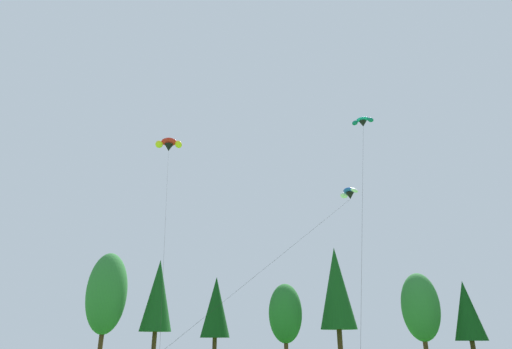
# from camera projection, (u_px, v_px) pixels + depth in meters

# --- Properties ---
(treeline_tree_a) EXTENTS (5.83, 5.83, 14.93)m
(treeline_tree_a) POSITION_uv_depth(u_px,v_px,m) (107.00, 293.00, 63.83)
(treeline_tree_a) COLOR #472D19
(treeline_tree_a) RESTS_ON ground_plane
(treeline_tree_b) EXTENTS (4.73, 4.73, 14.25)m
(treeline_tree_b) POSITION_uv_depth(u_px,v_px,m) (158.00, 295.00, 65.37)
(treeline_tree_b) COLOR #472D19
(treeline_tree_b) RESTS_ON ground_plane
(treeline_tree_c) EXTENTS (3.99, 3.99, 10.85)m
(treeline_tree_c) POSITION_uv_depth(u_px,v_px,m) (216.00, 307.00, 59.41)
(treeline_tree_c) COLOR #472D19
(treeline_tree_c) RESTS_ON ground_plane
(treeline_tree_d) EXTENTS (4.40, 4.40, 9.64)m
(treeline_tree_d) POSITION_uv_depth(u_px,v_px,m) (285.00, 313.00, 57.19)
(treeline_tree_d) COLOR #472D19
(treeline_tree_d) RESTS_ON ground_plane
(treeline_tree_e) EXTENTS (4.83, 4.83, 14.67)m
(treeline_tree_e) POSITION_uv_depth(u_px,v_px,m) (336.00, 287.00, 58.63)
(treeline_tree_e) COLOR #472D19
(treeline_tree_e) RESTS_ON ground_plane
(treeline_tree_f) EXTENTS (4.65, 4.65, 10.56)m
(treeline_tree_f) POSITION_uv_depth(u_px,v_px,m) (420.00, 307.00, 54.22)
(treeline_tree_f) COLOR #472D19
(treeline_tree_f) RESTS_ON ground_plane
(treeline_tree_g) EXTENTS (3.63, 3.63, 9.24)m
(treeline_tree_g) POSITION_uv_depth(u_px,v_px,m) (467.00, 310.00, 51.45)
(treeline_tree_g) COLOR #472D19
(treeline_tree_g) RESTS_ON ground_plane
(parafoil_kite_high_blue_white) EXTENTS (11.37, 17.06, 14.67)m
(parafoil_kite_high_blue_white) POSITION_uv_depth(u_px,v_px,m) (349.00, 193.00, 41.78)
(parafoil_kite_high_blue_white) COLOR blue
(parafoil_kite_mid_teal) EXTENTS (2.25, 15.80, 21.49)m
(parafoil_kite_mid_teal) POSITION_uv_depth(u_px,v_px,m) (363.00, 122.00, 42.58)
(parafoil_kite_mid_teal) COLOR teal
(parafoil_kite_far_red_yellow) EXTENTS (10.49, 14.94, 22.17)m
(parafoil_kite_far_red_yellow) POSITION_uv_depth(u_px,v_px,m) (169.00, 145.00, 48.45)
(parafoil_kite_far_red_yellow) COLOR red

